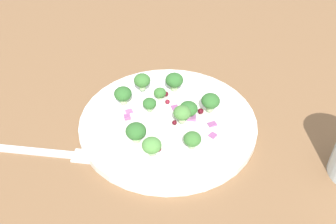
{
  "coord_description": "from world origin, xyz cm",
  "views": [
    {
      "loc": [
        -13.21,
        -36.43,
        39.04
      ],
      "look_at": [
        1.97,
        2.81,
        2.7
      ],
      "focal_mm": 40.78,
      "sensor_mm": 36.0,
      "label": 1
    }
  ],
  "objects_px": {
    "broccoli_floret_1": "(160,93)",
    "fork": "(42,152)",
    "plate": "(168,121)",
    "broccoli_floret_0": "(142,81)",
    "broccoli_floret_2": "(123,94)"
  },
  "relations": [
    {
      "from": "broccoli_floret_1",
      "to": "fork",
      "type": "xyz_separation_m",
      "value": [
        -0.19,
        -0.04,
        -0.02
      ]
    },
    {
      "from": "broccoli_floret_2",
      "to": "fork",
      "type": "bearing_deg",
      "value": -160.57
    },
    {
      "from": "plate",
      "to": "fork",
      "type": "height_order",
      "value": "plate"
    },
    {
      "from": "broccoli_floret_0",
      "to": "fork",
      "type": "bearing_deg",
      "value": -158.69
    },
    {
      "from": "plate",
      "to": "fork",
      "type": "bearing_deg",
      "value": 176.49
    },
    {
      "from": "plate",
      "to": "broccoli_floret_2",
      "type": "relative_size",
      "value": 9.56
    },
    {
      "from": "broccoli_floret_0",
      "to": "broccoli_floret_1",
      "type": "height_order",
      "value": "broccoli_floret_0"
    },
    {
      "from": "broccoli_floret_0",
      "to": "fork",
      "type": "distance_m",
      "value": 0.19
    },
    {
      "from": "plate",
      "to": "fork",
      "type": "relative_size",
      "value": 1.53
    },
    {
      "from": "broccoli_floret_2",
      "to": "broccoli_floret_0",
      "type": "bearing_deg",
      "value": 27.61
    },
    {
      "from": "broccoli_floret_0",
      "to": "broccoli_floret_1",
      "type": "distance_m",
      "value": 0.04
    },
    {
      "from": "broccoli_floret_1",
      "to": "fork",
      "type": "relative_size",
      "value": 0.11
    },
    {
      "from": "broccoli_floret_0",
      "to": "broccoli_floret_1",
      "type": "bearing_deg",
      "value": -56.05
    },
    {
      "from": "broccoli_floret_0",
      "to": "broccoli_floret_2",
      "type": "relative_size",
      "value": 0.98
    },
    {
      "from": "broccoli_floret_1",
      "to": "broccoli_floret_2",
      "type": "relative_size",
      "value": 0.71
    }
  ]
}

